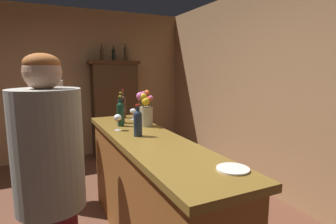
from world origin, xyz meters
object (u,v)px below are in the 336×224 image
wine_bottle_merlot (138,122)px  display_bottle_left (102,54)px  display_bottle_center (126,53)px  wine_bottle_rose (121,109)px  patron_redhead (49,129)px  cheese_plate (233,169)px  wine_glass_mid (133,112)px  flower_arrangement (145,109)px  patron_tall (51,194)px  wine_bottle_chardonnay (123,106)px  wine_bottle_riesling (120,113)px  wine_glass_front (138,114)px  patron_by_cabinet (50,156)px  display_cabinet (115,107)px  display_bottle_midleft (114,54)px  wine_glass_rear (118,119)px

wine_bottle_merlot → display_bottle_left: size_ratio=0.96×
wine_bottle_merlot → display_bottle_center: display_bottle_center is taller
wine_bottle_rose → patron_redhead: 0.94m
cheese_plate → display_bottle_left: display_bottle_left is taller
wine_glass_mid → flower_arrangement: size_ratio=0.35×
patron_tall → wine_bottle_chardonnay: bearing=24.6°
wine_bottle_riesling → wine_bottle_chardonnay: bearing=70.4°
wine_glass_front → patron_by_cabinet: bearing=-163.8°
wine_glass_front → display_bottle_center: (0.55, 2.20, 0.76)m
display_cabinet → patron_by_cabinet: 2.73m
wine_bottle_rose → wine_bottle_riesling: wine_bottle_rose is taller
wine_bottle_chardonnay → patron_tall: 1.79m
cheese_plate → patron_by_cabinet: bearing=126.7°
wine_bottle_chardonnay → display_bottle_left: size_ratio=1.18×
patron_redhead → display_bottle_midleft: bearing=102.7°
wine_bottle_merlot → flower_arrangement: flower_arrangement is taller
wine_glass_rear → display_bottle_midleft: display_bottle_midleft is taller
display_bottle_left → display_bottle_midleft: bearing=0.0°
wine_bottle_riesling → flower_arrangement: flower_arrangement is taller
patron_redhead → patron_by_cabinet: bearing=-40.9°
wine_bottle_riesling → wine_glass_mid: size_ratio=2.43×
wine_bottle_chardonnay → wine_bottle_rose: bearing=-110.1°
wine_glass_mid → patron_tall: size_ratio=0.08×
wine_bottle_chardonnay → wine_bottle_rose: wine_bottle_chardonnay is taller
display_bottle_midleft → patron_tall: 3.68m
flower_arrangement → cheese_plate: bearing=-89.2°
wine_bottle_chardonnay → wine_glass_mid: size_ratio=2.66×
display_bottle_left → patron_by_cabinet: size_ratio=0.18×
wine_glass_rear → wine_glass_front: bearing=37.7°
patron_tall → patron_redhead: bearing=52.3°
wine_bottle_riesling → patron_redhead: patron_redhead is taller
display_bottle_left → display_bottle_midleft: display_bottle_left is taller
wine_bottle_rose → flower_arrangement: (0.18, -0.27, 0.03)m
display_bottle_left → wine_bottle_rose: bearing=-97.2°
cheese_plate → display_bottle_left: size_ratio=0.66×
display_cabinet → wine_bottle_chardonnay: (-0.36, -1.79, 0.27)m
display_cabinet → wine_bottle_riesling: bearing=-103.1°
display_bottle_midleft → patron_redhead: (-1.18, -1.51, -0.96)m
wine_glass_mid → wine_glass_rear: bearing=-123.1°
cheese_plate → display_bottle_center: size_ratio=0.58×
wine_glass_front → display_bottle_center: bearing=76.0°
wine_bottle_riesling → patron_by_cabinet: 0.77m
patron_redhead → patron_tall: 1.82m
wine_bottle_chardonnay → wine_glass_mid: (0.07, -0.16, -0.06)m
display_cabinet → display_bottle_midleft: (0.00, -0.00, 0.96)m
wine_bottle_merlot → patron_redhead: patron_redhead is taller
cheese_plate → display_bottle_midleft: bearing=85.7°
patron_redhead → patron_by_cabinet: size_ratio=1.04×
wine_glass_mid → patron_tall: 1.68m
display_bottle_left → display_bottle_midleft: size_ratio=1.02×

